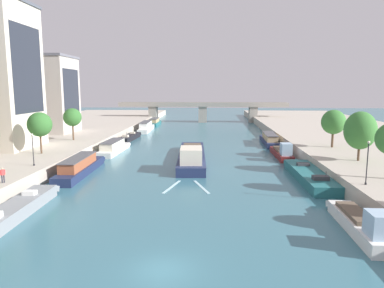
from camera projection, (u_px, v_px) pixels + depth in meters
ground_plane at (163, 270)px, 23.73m from camera, size 400.00×400.00×0.00m
quay_left at (37, 138)px, 79.74m from camera, size 36.00×170.00×2.07m
quay_right at (365, 140)px, 75.92m from camera, size 36.00×170.00×2.07m
barge_midriver at (192, 156)px, 58.50m from camera, size 5.20×24.69×3.50m
wake_behind_barge at (187, 187)px, 43.80m from camera, size 5.59×6.02×0.03m
moored_boat_left_end at (17, 209)px, 33.84m from camera, size 2.94×14.45×2.33m
moored_boat_left_far at (80, 167)px, 50.23m from camera, size 3.13×15.80×2.52m
moored_boat_left_upstream at (114, 147)px, 67.02m from camera, size 3.19×13.83×2.34m
moored_boat_left_downstream at (130, 137)px, 83.95m from camera, size 2.80×13.43×2.20m
moored_boat_left_second at (146, 127)px, 100.75m from camera, size 3.22×16.33×2.70m
moored_boat_left_near at (155, 122)px, 116.95m from camera, size 2.95×13.43×2.25m
moored_boat_right_second at (361, 223)px, 29.64m from camera, size 2.36×11.33×2.93m
moored_boat_right_lone at (309, 175)px, 46.95m from camera, size 3.58×16.60×2.33m
moored_boat_right_midway at (282, 152)px, 62.28m from camera, size 2.31×11.99×2.99m
moored_boat_right_upstream at (269, 139)px, 77.42m from camera, size 3.08×15.28×2.32m
tree_left_end_of_row at (40, 125)px, 54.05m from camera, size 3.62×3.62×6.29m
tree_left_midway at (72, 117)px, 68.30m from camera, size 3.40×3.40×6.09m
tree_right_by_lamp at (360, 130)px, 48.66m from camera, size 4.28×4.28×6.77m
tree_right_far at (333, 122)px, 59.89m from camera, size 3.99×3.99×6.31m
lamppost_left_bank at (33, 148)px, 45.79m from camera, size 0.28×0.28×4.17m
lamppost_right_bank at (367, 161)px, 36.66m from camera, size 0.28×0.28×4.57m
building_left_middle at (44, 94)px, 80.07m from camera, size 13.08×11.10×17.00m
bridge_far at (203, 110)px, 126.59m from camera, size 59.35×4.40×7.01m
person_on_quay at (3, 174)px, 37.62m from camera, size 0.37×0.44×1.62m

